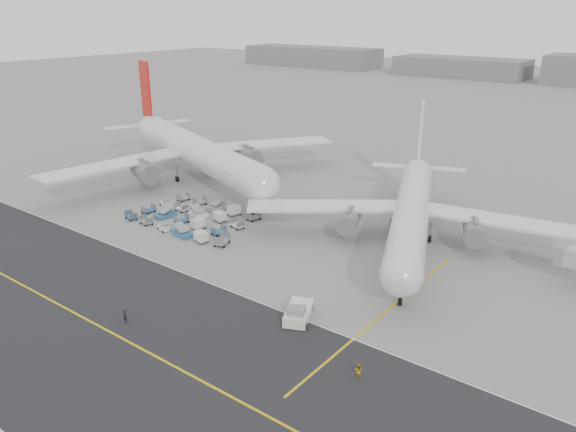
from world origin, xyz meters
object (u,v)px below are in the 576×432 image
Objects in this scene: airliner_a at (193,150)px; airliner_b at (412,209)px; pushback_tug at (298,313)px; ground_crew_a at (125,316)px; ground_crew_b at (358,371)px.

airliner_a is 52.72m from airliner_b.
airliner_a is at bearing 122.90° from pushback_tug.
airliner_a is at bearing 153.75° from airliner_b.
airliner_a reaches higher than airliner_b.
ground_crew_b reaches higher than ground_crew_a.
airliner_b is (52.61, -3.19, -1.25)m from airliner_a.
pushback_tug is at bearing 48.95° from ground_crew_a.
ground_crew_b is (11.80, -35.96, -4.57)m from airliner_b.
ground_crew_b is (64.41, -39.14, -5.82)m from airliner_a.
airliner_a is 8.69× the size of pushback_tug.
airliner_b is 32.01× the size of ground_crew_a.
airliner_a is 75.60m from ground_crew_b.
airliner_b is 30.78m from pushback_tug.
airliner_a is at bearing -38.80° from ground_crew_b.
airliner_a is 62.89m from pushback_tug.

